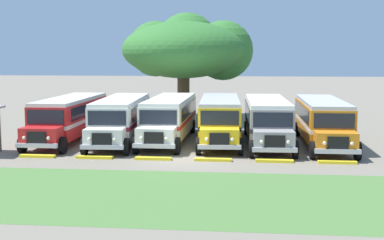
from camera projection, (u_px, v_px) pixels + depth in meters
The scene contains 15 objects.
ground_plane at pixel (184, 158), 28.57m from camera, with size 220.00×220.00×0.00m, color slate.
foreground_grass_strip at pixel (163, 194), 21.20m from camera, with size 80.00×8.49×0.01m, color #4C7538.
parked_bus_slot_0 at pixel (70, 116), 34.64m from camera, with size 2.74×10.85×2.82m.
parked_bus_slot_1 at pixel (121, 117), 34.14m from camera, with size 3.16×10.90×2.82m.
parked_bus_slot_2 at pixel (169, 117), 34.48m from camera, with size 2.75×10.85×2.82m.
parked_bus_slot_3 at pixel (220, 117), 34.18m from camera, with size 3.09×10.89×2.82m.
parked_bus_slot_4 at pixel (267, 119), 33.32m from camera, with size 2.97×10.88×2.82m.
parked_bus_slot_5 at pixel (322, 120), 32.86m from camera, with size 2.68×10.84×2.82m.
curb_wheelstop_0 at pixel (37, 156), 28.84m from camera, with size 2.00×0.36×0.15m, color yellow.
curb_wheelstop_1 at pixel (95, 157), 28.51m from camera, with size 2.00×0.36×0.15m, color yellow.
curb_wheelstop_2 at pixel (153, 158), 28.18m from camera, with size 2.00×0.36×0.15m, color yellow.
curb_wheelstop_3 at pixel (213, 160), 27.85m from camera, with size 2.00×0.36×0.15m, color yellow.
curb_wheelstop_4 at pixel (274, 161), 27.53m from camera, with size 2.00×0.36×0.15m, color yellow.
curb_wheelstop_5 at pixel (337, 162), 27.20m from camera, with size 2.00×0.36×0.15m, color yellow.
broad_shade_tree at pixel (187, 49), 44.97m from camera, with size 11.14×11.30×9.44m.
Camera 1 is at (3.28, -27.89, 5.67)m, focal length 48.70 mm.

